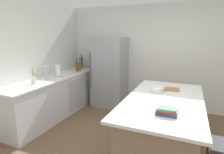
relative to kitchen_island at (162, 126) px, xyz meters
name	(u,v)px	position (x,y,z in m)	size (l,w,h in m)	color
ground_plane	(132,154)	(-0.40, -0.23, -0.46)	(7.20, 7.20, 0.00)	brown
wall_rear	(159,57)	(-0.40, 2.02, 0.84)	(6.00, 0.10, 2.60)	silver
wall_left	(12,64)	(-2.85, -0.23, 0.84)	(0.10, 6.00, 2.60)	silver
counter_run_left	(56,96)	(-2.49, 0.52, 0.00)	(0.66, 2.72, 0.92)	silver
kitchen_island	(162,126)	(0.00, 0.00, 0.00)	(1.10, 2.08, 0.91)	#8E755B
refrigerator	(110,72)	(-1.61, 1.61, 0.44)	(0.82, 0.74, 1.79)	#93969B
sink_faucet	(46,72)	(-2.53, 0.32, 0.61)	(0.15, 0.05, 0.30)	silver
flower_vase	(34,79)	(-2.47, -0.11, 0.54)	(0.10, 0.10, 0.32)	silver
paper_towel_roll	(58,71)	(-2.44, 0.59, 0.59)	(0.14, 0.14, 0.31)	gray
wine_bottle	(82,63)	(-2.56, 1.77, 0.61)	(0.07, 0.07, 0.39)	#19381E
gin_bottle	(81,64)	(-2.53, 1.68, 0.58)	(0.08, 0.08, 0.31)	#8CB79E
soda_bottle	(80,64)	(-2.50, 1.57, 0.59)	(0.07, 0.07, 0.33)	silver
vinegar_bottle	(80,66)	(-2.43, 1.49, 0.58)	(0.05, 0.05, 0.31)	#994C23
olive_oil_bottle	(79,66)	(-2.40, 1.39, 0.57)	(0.06, 0.06, 0.31)	olive
whiskey_bottle	(77,67)	(-2.40, 1.29, 0.58)	(0.09, 0.09, 0.33)	brown
cookbook_stack	(167,111)	(0.10, -0.57, 0.49)	(0.25, 0.18, 0.09)	#334770
mixing_bowl	(157,89)	(-0.16, 0.32, 0.49)	(0.23, 0.23, 0.09)	silver
cutting_board	(170,89)	(0.02, 0.53, 0.46)	(0.35, 0.26, 0.02)	#9E7042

